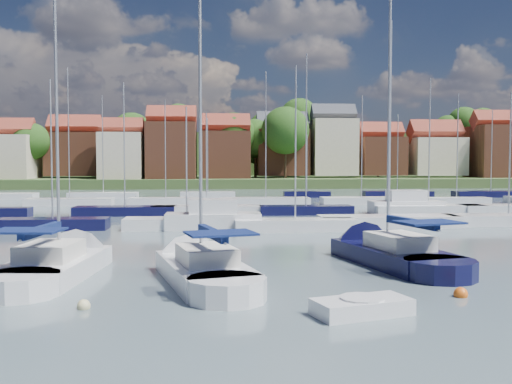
{
  "coord_description": "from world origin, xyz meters",
  "views": [
    {
      "loc": [
        -5.28,
        -22.22,
        4.97
      ],
      "look_at": [
        -2.57,
        14.0,
        3.07
      ],
      "focal_mm": 40.0,
      "sensor_mm": 36.0,
      "label": 1
    }
  ],
  "objects": [
    {
      "name": "ground",
      "position": [
        0.0,
        40.0,
        0.0
      ],
      "size": [
        260.0,
        260.0,
        0.0
      ],
      "primitive_type": "plane",
      "color": "#42525A",
      "rests_on": "ground"
    },
    {
      "name": "sailboat_left",
      "position": [
        -12.02,
        4.22,
        0.35
      ],
      "size": [
        4.03,
        11.61,
        15.47
      ],
      "rotation": [
        0.0,
        0.0,
        1.48
      ],
      "color": "silver",
      "rests_on": "ground"
    },
    {
      "name": "sailboat_centre",
      "position": [
        -6.01,
        2.59,
        0.36
      ],
      "size": [
        5.57,
        11.42,
        15.03
      ],
      "rotation": [
        0.0,
        0.0,
        1.82
      ],
      "color": "silver",
      "rests_on": "ground"
    },
    {
      "name": "sailboat_navy",
      "position": [
        3.09,
        6.15,
        0.35
      ],
      "size": [
        5.77,
        12.18,
        16.31
      ],
      "rotation": [
        0.0,
        0.0,
        1.81
      ],
      "color": "black",
      "rests_on": "ground"
    },
    {
      "name": "tender",
      "position": [
        -0.48,
        -4.22,
        0.26
      ],
      "size": [
        3.45,
        2.33,
        0.68
      ],
      "rotation": [
        0.0,
        0.0,
        0.3
      ],
      "color": "silver",
      "rests_on": "ground"
    },
    {
      "name": "buoy_b",
      "position": [
        -9.69,
        -2.76,
        0.0
      ],
      "size": [
        0.45,
        0.45,
        0.45
      ],
      "primitive_type": "sphere",
      "color": "beige",
      "rests_on": "ground"
    },
    {
      "name": "buoy_c",
      "position": [
        -5.2,
        -0.45,
        0.0
      ],
      "size": [
        0.54,
        0.54,
        0.54
      ],
      "primitive_type": "sphere",
      "color": "#D85914",
      "rests_on": "ground"
    },
    {
      "name": "buoy_d",
      "position": [
        3.82,
        -2.04,
        0.0
      ],
      "size": [
        0.52,
        0.52,
        0.52
      ],
      "primitive_type": "sphere",
      "color": "#D85914",
      "rests_on": "ground"
    },
    {
      "name": "buoy_e",
      "position": [
        2.8,
        6.38,
        0.0
      ],
      "size": [
        0.44,
        0.44,
        0.44
      ],
      "primitive_type": "sphere",
      "color": "#D85914",
      "rests_on": "ground"
    },
    {
      "name": "marina_field",
      "position": [
        1.91,
        35.15,
        0.43
      ],
      "size": [
        79.62,
        41.41,
        15.93
      ],
      "color": "silver",
      "rests_on": "ground"
    },
    {
      "name": "far_shore_town",
      "position": [
        2.23,
        132.67,
        4.61
      ],
      "size": [
        212.46,
        90.0,
        22.27
      ],
      "color": "#415028",
      "rests_on": "ground"
    }
  ]
}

